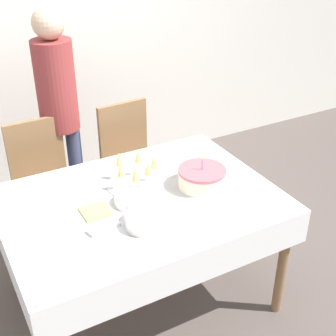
# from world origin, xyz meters

# --- Properties ---
(ground_plane) EXTENTS (12.00, 12.00, 0.00)m
(ground_plane) POSITION_xyz_m (0.00, 0.00, 0.00)
(ground_plane) COLOR #564C47
(wall_back) EXTENTS (8.00, 0.05, 2.70)m
(wall_back) POSITION_xyz_m (0.00, 1.80, 1.35)
(wall_back) COLOR silver
(wall_back) RESTS_ON ground_plane
(dining_table) EXTENTS (1.54, 1.11, 0.78)m
(dining_table) POSITION_xyz_m (0.00, 0.00, 0.67)
(dining_table) COLOR white
(dining_table) RESTS_ON ground_plane
(dining_chair_far_left) EXTENTS (0.42, 0.42, 0.95)m
(dining_chair_far_left) POSITION_xyz_m (-0.34, 0.88, 0.52)
(dining_chair_far_left) COLOR olive
(dining_chair_far_left) RESTS_ON ground_plane
(dining_chair_far_right) EXTENTS (0.45, 0.45, 0.95)m
(dining_chair_far_right) POSITION_xyz_m (0.33, 0.87, 0.52)
(dining_chair_far_right) COLOR olive
(dining_chair_far_right) RESTS_ON ground_plane
(birthday_cake) EXTENTS (0.28, 0.28, 0.19)m
(birthday_cake) POSITION_xyz_m (0.38, -0.05, 0.83)
(birthday_cake) COLOR beige
(birthday_cake) RESTS_ON dining_table
(champagne_tray) EXTENTS (0.33, 0.33, 0.18)m
(champagne_tray) POSITION_xyz_m (0.04, 0.15, 0.86)
(champagne_tray) COLOR silver
(champagne_tray) RESTS_ON dining_table
(plate_stack_main) EXTENTS (0.24, 0.24, 0.06)m
(plate_stack_main) POSITION_xyz_m (-0.07, -0.24, 0.81)
(plate_stack_main) COLOR silver
(plate_stack_main) RESTS_ON dining_table
(plate_stack_dessert) EXTENTS (0.20, 0.20, 0.04)m
(plate_stack_dessert) POSITION_xyz_m (-0.06, -0.01, 0.80)
(plate_stack_dessert) COLOR white
(plate_stack_dessert) RESTS_ON dining_table
(cake_knife) EXTENTS (0.29, 0.11, 0.00)m
(cake_knife) POSITION_xyz_m (0.42, -0.30, 0.78)
(cake_knife) COLOR silver
(cake_knife) RESTS_ON dining_table
(fork_pile) EXTENTS (0.18, 0.10, 0.02)m
(fork_pile) POSITION_xyz_m (-0.29, -0.16, 0.79)
(fork_pile) COLOR silver
(fork_pile) RESTS_ON dining_table
(napkin_pile) EXTENTS (0.15, 0.15, 0.01)m
(napkin_pile) POSITION_xyz_m (-0.27, -0.01, 0.78)
(napkin_pile) COLOR #E0D166
(napkin_pile) RESTS_ON dining_table
(person_standing) EXTENTS (0.28, 0.28, 1.67)m
(person_standing) POSITION_xyz_m (-0.12, 1.08, 1.01)
(person_standing) COLOR #3F4C72
(person_standing) RESTS_ON ground_plane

